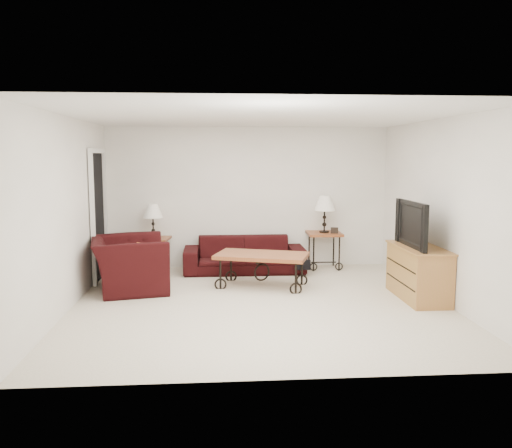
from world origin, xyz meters
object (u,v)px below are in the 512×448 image
at_px(side_table_right, 324,250).
at_px(armchair, 129,264).
at_px(lamp_right, 324,214).
at_px(backpack, 301,261).
at_px(side_table_left, 154,254).
at_px(lamp_left, 153,221).
at_px(coffee_table, 262,270).
at_px(sofa, 244,255).
at_px(television, 419,224).
at_px(tv_stand, 418,273).

relative_size(side_table_right, armchair, 0.53).
bearing_deg(lamp_right, backpack, -132.76).
bearing_deg(side_table_left, lamp_left, 0.00).
relative_size(lamp_left, coffee_table, 0.43).
height_order(side_table_left, side_table_right, side_table_right).
height_order(side_table_left, lamp_right, lamp_right).
relative_size(lamp_left, lamp_right, 0.90).
relative_size(sofa, television, 1.88).
bearing_deg(tv_stand, television, 180.00).
bearing_deg(television, side_table_right, -157.25).
xyz_separation_m(side_table_left, lamp_right, (2.99, 0.00, 0.68)).
xyz_separation_m(armchair, tv_stand, (4.11, -0.79, -0.03)).
relative_size(sofa, side_table_left, 3.53).
distance_m(coffee_table, tv_stand, 2.29).
height_order(tv_stand, backpack, tv_stand).
distance_m(sofa, side_table_right, 1.44).
xyz_separation_m(sofa, lamp_right, (1.43, 0.18, 0.67)).
bearing_deg(tv_stand, sofa, 140.40).
height_order(armchair, backpack, armchair).
height_order(lamp_right, television, television).
relative_size(side_table_left, lamp_right, 0.90).
height_order(lamp_right, tv_stand, lamp_right).
bearing_deg(backpack, lamp_left, 179.45).
height_order(lamp_left, lamp_right, lamp_right).
height_order(side_table_left, coffee_table, side_table_left).
height_order(side_table_left, television, television).
bearing_deg(lamp_left, tv_stand, -28.44).
xyz_separation_m(coffee_table, television, (2.10, -0.84, 0.80)).
bearing_deg(television, sofa, -129.84).
relative_size(lamp_left, tv_stand, 0.48).
relative_size(side_table_left, television, 0.53).
height_order(lamp_left, armchair, lamp_left).
xyz_separation_m(lamp_left, backpack, (2.50, -0.53, -0.63)).
bearing_deg(tv_stand, backpack, 131.31).
relative_size(lamp_left, armchair, 0.48).
height_order(lamp_left, tv_stand, lamp_left).
relative_size(sofa, coffee_table, 1.51).
relative_size(sofa, armchair, 1.70).
bearing_deg(television, coffee_table, -111.87).
xyz_separation_m(armchair, backpack, (2.71, 0.79, -0.15)).
distance_m(sofa, tv_stand, 3.03).
xyz_separation_m(lamp_left, lamp_right, (2.99, 0.00, 0.09)).
relative_size(side_table_right, lamp_left, 1.11).
xyz_separation_m(sofa, backpack, (0.94, -0.35, -0.05)).
bearing_deg(armchair, side_table_left, -21.26).
relative_size(side_table_right, tv_stand, 0.53).
bearing_deg(television, tv_stand, 90.00).
bearing_deg(backpack, armchair, -152.39).
height_order(armchair, tv_stand, armchair).
distance_m(side_table_right, tv_stand, 2.29).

